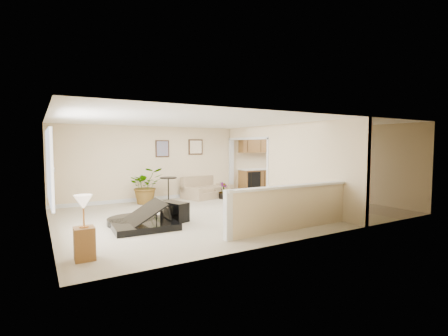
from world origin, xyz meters
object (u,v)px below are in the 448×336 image
piano (141,203)px  lamp_stand (84,232)px  piano_bench (175,211)px  loveseat (207,187)px  accent_table (168,186)px  palm_plant (146,186)px  small_plant (223,192)px

piano → lamp_stand: piano is taller
piano_bench → loveseat: 3.71m
loveseat → accent_table: size_ratio=2.46×
loveseat → lamp_stand: (-4.65, -4.70, 0.08)m
loveseat → piano: bearing=-153.2°
accent_table → palm_plant: palm_plant is taller
accent_table → small_plant: bearing=-13.5°
lamp_stand → small_plant: bearing=39.3°
piano_bench → accent_table: size_ratio=0.87×
small_plant → lamp_stand: (-4.99, -4.09, 0.21)m
piano_bench → lamp_stand: lamp_stand is taller
piano → palm_plant: piano is taller
accent_table → lamp_stand: 5.52m
small_plant → lamp_stand: lamp_stand is taller
loveseat → lamp_stand: size_ratio=1.86×
lamp_stand → loveseat: bearing=45.3°
piano_bench → small_plant: (2.70, 2.25, 0.01)m
piano_bench → palm_plant: bearing=87.9°
lamp_stand → piano_bench: bearing=38.7°
loveseat → palm_plant: bearing=167.9°
piano_bench → small_plant: 3.51m
piano_bench → palm_plant: (0.10, 2.69, 0.33)m
accent_table → lamp_stand: size_ratio=0.76×
loveseat → lamp_stand: 6.61m
piano_bench → lamp_stand: (-2.29, -1.84, 0.22)m
loveseat → accent_table: bearing=169.9°
palm_plant → small_plant: 2.66m
small_plant → lamp_stand: 6.46m
piano → piano_bench: size_ratio=2.48×
piano → loveseat: 4.47m
piano_bench → lamp_stand: bearing=-141.3°
piano → small_plant: 4.36m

